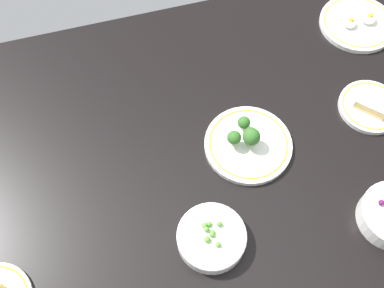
{
  "coord_description": "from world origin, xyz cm",
  "views": [
    {
      "loc": [
        -15.36,
        -54.28,
        109.76
      ],
      "look_at": [
        0.0,
        0.0,
        6.0
      ],
      "focal_mm": 42.67,
      "sensor_mm": 36.0,
      "label": 1
    }
  ],
  "objects_px": {
    "bowl_peas": "(211,238)",
    "plate_eggs": "(358,23)",
    "plate_sandwich": "(371,106)",
    "plate_broccoli": "(248,143)"
  },
  "relations": [
    {
      "from": "plate_eggs",
      "to": "bowl_peas",
      "type": "relative_size",
      "value": 1.4
    },
    {
      "from": "plate_eggs",
      "to": "plate_broccoli",
      "type": "relative_size",
      "value": 0.99
    },
    {
      "from": "bowl_peas",
      "to": "plate_eggs",
      "type": "bearing_deg",
      "value": 39.92
    },
    {
      "from": "plate_sandwich",
      "to": "bowl_peas",
      "type": "distance_m",
      "value": 0.58
    },
    {
      "from": "plate_eggs",
      "to": "plate_sandwich",
      "type": "bearing_deg",
      "value": -109.11
    },
    {
      "from": "plate_broccoli",
      "to": "bowl_peas",
      "type": "relative_size",
      "value": 1.41
    },
    {
      "from": "plate_sandwich",
      "to": "plate_broccoli",
      "type": "bearing_deg",
      "value": -176.97
    },
    {
      "from": "plate_sandwich",
      "to": "bowl_peas",
      "type": "bearing_deg",
      "value": -155.78
    },
    {
      "from": "plate_broccoli",
      "to": "bowl_peas",
      "type": "bearing_deg",
      "value": -127.18
    },
    {
      "from": "plate_eggs",
      "to": "plate_broccoli",
      "type": "bearing_deg",
      "value": -146.42
    }
  ]
}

